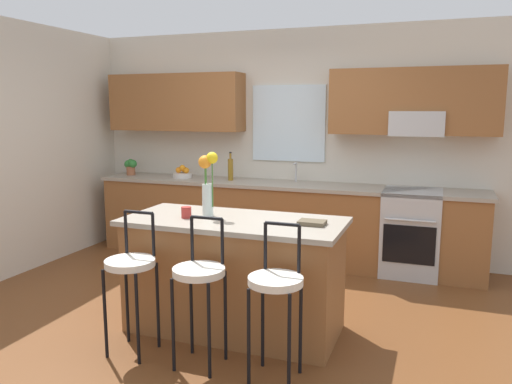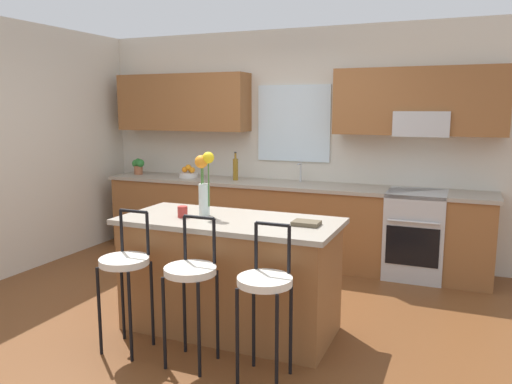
{
  "view_description": "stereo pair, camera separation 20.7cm",
  "coord_description": "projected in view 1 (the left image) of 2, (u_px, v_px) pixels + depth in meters",
  "views": [
    {
      "loc": [
        1.73,
        -3.86,
        1.79
      ],
      "look_at": [
        0.11,
        0.55,
        1.0
      ],
      "focal_mm": 35.44,
      "sensor_mm": 36.0,
      "label": 1
    },
    {
      "loc": [
        1.92,
        -3.79,
        1.79
      ],
      "look_at": [
        0.11,
        0.55,
        1.0
      ],
      "focal_mm": 35.44,
      "sensor_mm": 36.0,
      "label": 2
    }
  ],
  "objects": [
    {
      "name": "bar_stool_middle",
      "position": [
        199.0,
        278.0,
        3.45
      ],
      "size": [
        0.36,
        0.36,
        1.04
      ],
      "color": "black",
      "rests_on": "ground"
    },
    {
      "name": "bar_stool_far",
      "position": [
        276.0,
        288.0,
        3.27
      ],
      "size": [
        0.36,
        0.36,
        1.04
      ],
      "color": "black",
      "rests_on": "ground"
    },
    {
      "name": "counter_run",
      "position": [
        281.0,
        221.0,
        5.95
      ],
      "size": [
        4.56,
        0.64,
        0.92
      ],
      "color": "brown",
      "rests_on": "ground"
    },
    {
      "name": "fruit_bowl_oranges",
      "position": [
        183.0,
        174.0,
        6.31
      ],
      "size": [
        0.24,
        0.24,
        0.16
      ],
      "color": "silver",
      "rests_on": "counter_run"
    },
    {
      "name": "bottle_olive_oil",
      "position": [
        231.0,
        169.0,
        6.07
      ],
      "size": [
        0.06,
        0.06,
        0.34
      ],
      "color": "olive",
      "rests_on": "counter_run"
    },
    {
      "name": "bar_stool_near",
      "position": [
        131.0,
        269.0,
        3.64
      ],
      "size": [
        0.36,
        0.36,
        1.04
      ],
      "color": "black",
      "rests_on": "ground"
    },
    {
      "name": "ground_plane",
      "position": [
        223.0,
        312.0,
        4.46
      ],
      "size": [
        14.0,
        14.0,
        0.0
      ],
      "primitive_type": "plane",
      "color": "brown"
    },
    {
      "name": "flower_vase",
      "position": [
        208.0,
        179.0,
        4.04
      ],
      "size": [
        0.16,
        0.15,
        0.52
      ],
      "color": "silver",
      "rests_on": "kitchen_island"
    },
    {
      "name": "wall_left",
      "position": [
        13.0,
        149.0,
        5.38
      ],
      "size": [
        0.12,
        4.6,
        2.7
      ],
      "primitive_type": "cube",
      "color": "beige",
      "rests_on": "ground"
    },
    {
      "name": "cookbook",
      "position": [
        312.0,
        223.0,
        3.78
      ],
      "size": [
        0.2,
        0.15,
        0.03
      ],
      "primitive_type": "cube",
      "color": "brown",
      "rests_on": "kitchen_island"
    },
    {
      "name": "sink_faucet",
      "position": [
        296.0,
        170.0,
        5.94
      ],
      "size": [
        0.02,
        0.13,
        0.23
      ],
      "color": "#B7BABC",
      "rests_on": "counter_run"
    },
    {
      "name": "oven_range",
      "position": [
        411.0,
        233.0,
        5.43
      ],
      "size": [
        0.6,
        0.64,
        0.92
      ],
      "color": "#B7BABC",
      "rests_on": "ground"
    },
    {
      "name": "kitchen_island",
      "position": [
        234.0,
        275.0,
        4.05
      ],
      "size": [
        1.74,
        0.8,
        0.92
      ],
      "color": "brown",
      "rests_on": "ground"
    },
    {
      "name": "back_wall_assembly",
      "position": [
        291.0,
        131.0,
        6.04
      ],
      "size": [
        5.6,
        0.5,
        2.7
      ],
      "color": "beige",
      "rests_on": "ground"
    },
    {
      "name": "potted_plant_small",
      "position": [
        131.0,
        166.0,
        6.55
      ],
      "size": [
        0.19,
        0.13,
        0.21
      ],
      "color": "#9E5B3D",
      "rests_on": "counter_run"
    },
    {
      "name": "mug_ceramic",
      "position": [
        186.0,
        212.0,
        4.01
      ],
      "size": [
        0.08,
        0.08,
        0.09
      ],
      "primitive_type": "cylinder",
      "color": "#A52D28",
      "rests_on": "kitchen_island"
    }
  ]
}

